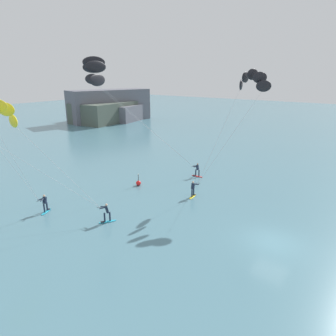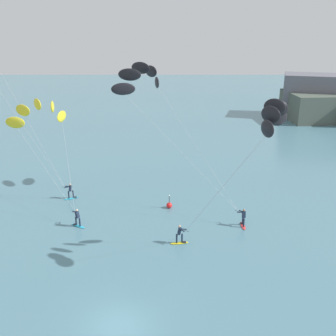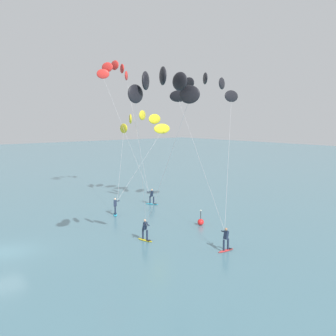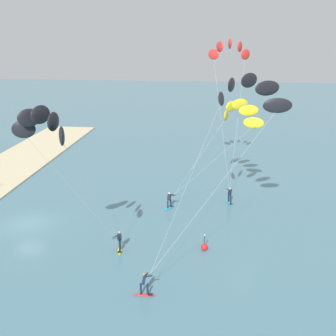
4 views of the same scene
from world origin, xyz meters
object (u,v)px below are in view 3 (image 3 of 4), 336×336
Objects in this scene: kitesurfer_nearshore at (162,95)px; marker_buoy at (201,222)px; kitesurfer_far_out at (206,91)px; kitesurfer_mid_water at (142,125)px; kitesurfer_downwind at (117,76)px.

marker_buoy is at bearing 124.57° from kitesurfer_nearshore.
kitesurfer_nearshore is 0.92× the size of kitesurfer_far_out.
kitesurfer_nearshore is at bearing -32.38° from kitesurfer_mid_water.
kitesurfer_far_out is 9.83× the size of marker_buoy.
marker_buoy is (2.37, -2.72, -11.49)m from kitesurfer_far_out.
kitesurfer_mid_water is (-18.97, 12.03, -2.24)m from kitesurfer_nearshore.
kitesurfer_downwind is at bearing -166.12° from kitesurfer_mid_water.
kitesurfer_downwind is 11.52× the size of marker_buoy.
kitesurfer_downwind is 21.28m from marker_buoy.
marker_buoy is at bearing -6.11° from kitesurfer_downwind.
kitesurfer_nearshore is 15.52m from marker_buoy.
kitesurfer_far_out reaches higher than marker_buoy.
kitesurfer_downwind is at bearing 173.89° from marker_buoy.
kitesurfer_far_out is (10.11, 0.10, 3.23)m from kitesurfer_mid_water.
kitesurfer_nearshore is at bearing -55.43° from marker_buoy.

